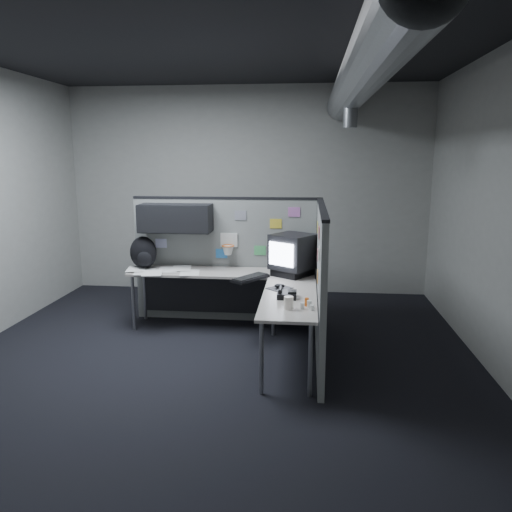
# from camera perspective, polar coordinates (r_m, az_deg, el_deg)

# --- Properties ---
(room) EXTENTS (5.62, 5.62, 3.22)m
(room) POSITION_cam_1_polar(r_m,az_deg,el_deg) (5.01, 1.46, 10.83)
(room) COLOR black
(room) RESTS_ON ground
(partition_back) EXTENTS (2.44, 0.42, 1.63)m
(partition_back) POSITION_cam_1_polar(r_m,az_deg,el_deg) (6.45, -4.93, 1.09)
(partition_back) COLOR slate
(partition_back) RESTS_ON ground
(partition_right) EXTENTS (0.07, 2.23, 1.63)m
(partition_right) POSITION_cam_1_polar(r_m,az_deg,el_deg) (5.38, 7.37, -2.98)
(partition_right) COLOR slate
(partition_right) RESTS_ON ground
(desk) EXTENTS (2.31, 2.11, 0.73)m
(desk) POSITION_cam_1_polar(r_m,az_deg,el_deg) (5.95, -2.03, -3.52)
(desk) COLOR #AEA69D
(desk) RESTS_ON ground
(monitor) EXTENTS (0.61, 0.61, 0.50)m
(monitor) POSITION_cam_1_polar(r_m,az_deg,el_deg) (5.98, 4.22, 0.20)
(monitor) COLOR black
(monitor) RESTS_ON desk
(keyboard) EXTENTS (0.43, 0.51, 0.04)m
(keyboard) POSITION_cam_1_polar(r_m,az_deg,el_deg) (5.79, -0.65, -2.53)
(keyboard) COLOR black
(keyboard) RESTS_ON desk
(mouse) EXTENTS (0.31, 0.31, 0.05)m
(mouse) POSITION_cam_1_polar(r_m,az_deg,el_deg) (5.42, 2.71, -3.54)
(mouse) COLOR black
(mouse) RESTS_ON desk
(phone) EXTENTS (0.20, 0.21, 0.10)m
(phone) POSITION_cam_1_polar(r_m,az_deg,el_deg) (5.08, 3.49, -4.36)
(phone) COLOR black
(phone) RESTS_ON desk
(bottles) EXTENTS (0.13, 0.17, 0.08)m
(bottles) POSITION_cam_1_polar(r_m,az_deg,el_deg) (4.76, 5.89, -5.53)
(bottles) COLOR silver
(bottles) RESTS_ON desk
(cup) EXTENTS (0.09, 0.09, 0.12)m
(cup) POSITION_cam_1_polar(r_m,az_deg,el_deg) (4.70, 3.75, -5.36)
(cup) COLOR white
(cup) RESTS_ON desk
(papers) EXTENTS (0.98, 0.68, 0.02)m
(papers) POSITION_cam_1_polar(r_m,az_deg,el_deg) (6.32, -10.67, -1.65)
(papers) COLOR white
(papers) RESTS_ON desk
(backpack) EXTENTS (0.35, 0.32, 0.41)m
(backpack) POSITION_cam_1_polar(r_m,az_deg,el_deg) (6.48, -12.74, 0.32)
(backpack) COLOR black
(backpack) RESTS_ON desk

